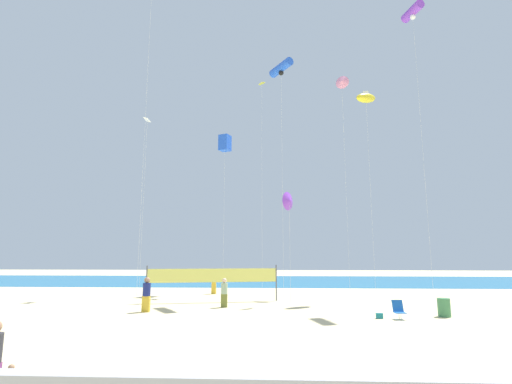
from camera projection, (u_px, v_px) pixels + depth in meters
The scene contains 18 objects.
ground_plane at pixel (217, 328), 16.28m from camera, with size 120.00×120.00×0.00m, color beige.
ocean_band at pixel (254, 281), 45.30m from camera, with size 120.00×20.00×0.01m, color #1E6B99.
toddler_figure at pixel (10, 382), 8.15m from camera, with size 0.18×0.18×0.77m.
beachgoer_mustard_shirt at pixel (214, 283), 30.31m from camera, with size 0.37×0.37×1.64m.
beachgoer_sage_shirt at pixel (224, 292), 22.68m from camera, with size 0.39×0.39×1.71m.
beachgoer_navy_shirt at pixel (147, 293), 20.89m from camera, with size 0.43×0.43×1.87m.
folding_beach_chair at pixel (399, 309), 18.55m from camera, with size 0.52×0.65×0.89m.
trash_barrel at pixel (444, 307), 19.20m from camera, with size 0.61×0.61×0.91m, color #3F7F4C.
volleyball_net at pixel (213, 277), 25.32m from camera, with size 8.55×1.85×2.40m.
beach_handbag at pixel (379, 316), 18.60m from camera, with size 0.32×0.16×0.26m, color #19727A.
kite_violet_tube at pixel (412, 12), 27.72m from camera, with size 1.15×1.97×21.10m.
kite_yellow_diamond at pixel (261, 88), 35.48m from camera, with size 0.84×0.84×19.27m.
kite_blue_box at pixel (225, 143), 34.10m from camera, with size 1.17×1.17×13.78m.
kite_yellow_inflatable at pixel (366, 98), 29.64m from camera, with size 2.23×1.96×15.84m.
kite_blue_tube at pixel (281, 68), 29.83m from camera, with size 1.89×2.41×18.04m.
kite_violet_delta at pixel (289, 201), 24.92m from camera, with size 0.92×1.16×7.23m.
kite_white_diamond at pixel (148, 122), 31.37m from camera, with size 0.79×0.79×14.46m.
kite_pink_delta at pixel (342, 82), 33.71m from camera, with size 1.24×0.84×18.98m.
Camera 1 is at (2.53, -16.92, 3.13)m, focal length 26.49 mm.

